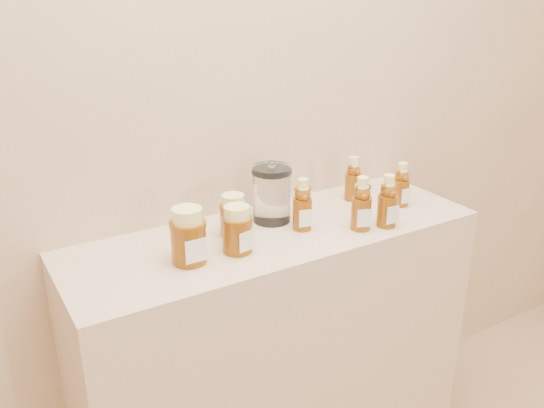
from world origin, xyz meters
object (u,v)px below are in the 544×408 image
bear_bottle_back_left (303,201)px  honey_jar_left (188,236)px  display_table (276,362)px  bear_bottle_front_left (362,200)px  glass_canister (272,192)px

bear_bottle_back_left → honey_jar_left: bearing=-162.8°
display_table → bear_bottle_front_left: bearing=-26.9°
bear_bottle_front_left → glass_canister: 0.26m
glass_canister → display_table: bearing=-111.8°
display_table → bear_bottle_front_left: bear_bottle_front_left is taller
bear_bottle_front_left → honey_jar_left: (-0.50, 0.06, -0.02)m
honey_jar_left → glass_canister: bearing=21.3°
glass_canister → honey_jar_left: bearing=-159.4°
bear_bottle_back_left → bear_bottle_front_left: (0.14, -0.09, 0.00)m
bear_bottle_back_left → honey_jar_left: bear_bottle_back_left is taller
glass_canister → bear_bottle_back_left: bearing=-65.6°
display_table → bear_bottle_back_left: size_ratio=7.04×
bear_bottle_back_left → glass_canister: 0.11m
display_table → honey_jar_left: 0.60m
bear_bottle_front_left → glass_canister: (-0.18, 0.18, 0.00)m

